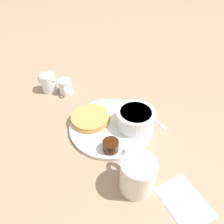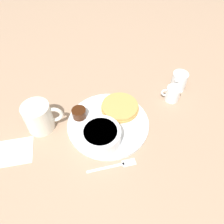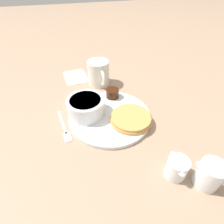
{
  "view_description": "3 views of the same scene",
  "coord_description": "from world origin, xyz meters",
  "px_view_note": "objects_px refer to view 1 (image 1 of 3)",
  "views": [
    {
      "loc": [
        0.45,
        -0.16,
        0.49
      ],
      "look_at": [
        -0.02,
        0.01,
        0.05
      ],
      "focal_mm": 35.0,
      "sensor_mm": 36.0,
      "label": 1
    },
    {
      "loc": [
        0.02,
        0.42,
        0.56
      ],
      "look_at": [
        -0.01,
        -0.02,
        0.04
      ],
      "focal_mm": 35.0,
      "sensor_mm": 36.0,
      "label": 2
    },
    {
      "loc": [
        -0.4,
        0.1,
        0.38
      ],
      "look_at": [
        -0.02,
        -0.0,
        0.04
      ],
      "focal_mm": 28.0,
      "sensor_mm": 36.0,
      "label": 3
    }
  ],
  "objects_px": {
    "bowl": "(135,118)",
    "creamer_pitcher_far": "(48,83)",
    "fork": "(149,113)",
    "coffee_mug": "(137,174)",
    "creamer_pitcher_near": "(65,87)",
    "plate": "(111,126)"
  },
  "relations": [
    {
      "from": "coffee_mug",
      "to": "creamer_pitcher_far",
      "type": "bearing_deg",
      "value": -163.71
    },
    {
      "from": "bowl",
      "to": "creamer_pitcher_far",
      "type": "bearing_deg",
      "value": -143.29
    },
    {
      "from": "bowl",
      "to": "fork",
      "type": "bearing_deg",
      "value": 119.12
    },
    {
      "from": "bowl",
      "to": "fork",
      "type": "xyz_separation_m",
      "value": [
        -0.04,
        0.07,
        -0.04
      ]
    },
    {
      "from": "bowl",
      "to": "fork",
      "type": "relative_size",
      "value": 0.83
    },
    {
      "from": "coffee_mug",
      "to": "creamer_pitcher_far",
      "type": "xyz_separation_m",
      "value": [
        -0.47,
        -0.14,
        -0.01
      ]
    },
    {
      "from": "bowl",
      "to": "creamer_pitcher_near",
      "type": "relative_size",
      "value": 1.66
    },
    {
      "from": "fork",
      "to": "creamer_pitcher_far",
      "type": "bearing_deg",
      "value": -130.75
    },
    {
      "from": "creamer_pitcher_far",
      "to": "creamer_pitcher_near",
      "type": "bearing_deg",
      "value": 55.98
    },
    {
      "from": "plate",
      "to": "bowl",
      "type": "bearing_deg",
      "value": 69.38
    },
    {
      "from": "coffee_mug",
      "to": "creamer_pitcher_far",
      "type": "height_order",
      "value": "coffee_mug"
    },
    {
      "from": "plate",
      "to": "fork",
      "type": "bearing_deg",
      "value": 96.09
    },
    {
      "from": "plate",
      "to": "coffee_mug",
      "type": "xyz_separation_m",
      "value": [
        0.21,
        -0.01,
        0.04
      ]
    },
    {
      "from": "bowl",
      "to": "coffee_mug",
      "type": "bearing_deg",
      "value": -23.92
    },
    {
      "from": "creamer_pitcher_near",
      "to": "fork",
      "type": "height_order",
      "value": "creamer_pitcher_near"
    },
    {
      "from": "plate",
      "to": "creamer_pitcher_far",
      "type": "distance_m",
      "value": 0.31
    },
    {
      "from": "creamer_pitcher_far",
      "to": "fork",
      "type": "bearing_deg",
      "value": 49.25
    },
    {
      "from": "bowl",
      "to": "creamer_pitcher_far",
      "type": "relative_size",
      "value": 1.67
    },
    {
      "from": "bowl",
      "to": "fork",
      "type": "distance_m",
      "value": 0.09
    },
    {
      "from": "plate",
      "to": "fork",
      "type": "height_order",
      "value": "plate"
    },
    {
      "from": "coffee_mug",
      "to": "fork",
      "type": "xyz_separation_m",
      "value": [
        -0.22,
        0.15,
        -0.05
      ]
    },
    {
      "from": "coffee_mug",
      "to": "creamer_pitcher_near",
      "type": "distance_m",
      "value": 0.44
    }
  ]
}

